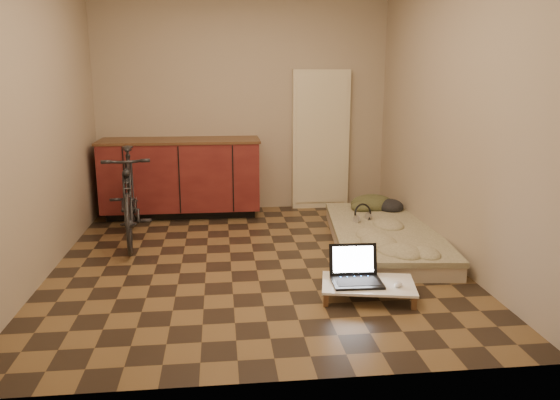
{
  "coord_description": "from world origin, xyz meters",
  "views": [
    {
      "loc": [
        -0.29,
        -4.68,
        1.66
      ],
      "look_at": [
        0.23,
        0.04,
        0.55
      ],
      "focal_mm": 35.0,
      "sensor_mm": 36.0,
      "label": 1
    }
  ],
  "objects": [
    {
      "name": "cabinets",
      "position": [
        -0.75,
        1.7,
        0.47
      ],
      "size": [
        1.84,
        0.62,
        0.91
      ],
      "color": "black",
      "rests_on": "ground"
    },
    {
      "name": "headphones",
      "position": [
        1.15,
        0.6,
        0.26
      ],
      "size": [
        0.31,
        0.3,
        0.16
      ],
      "primitive_type": null,
      "rotation": [
        0.0,
        0.0,
        0.44
      ],
      "color": "black",
      "rests_on": "futon"
    },
    {
      "name": "laptop",
      "position": [
        0.71,
        -0.87,
        0.17
      ],
      "size": [
        0.38,
        0.35,
        0.26
      ],
      "rotation": [
        0.0,
        0.0,
        -0.04
      ],
      "color": "black",
      "rests_on": "lap_desk"
    },
    {
      "name": "mouse",
      "position": [
        1.0,
        -1.02,
        0.13
      ],
      "size": [
        0.1,
        0.11,
        0.03
      ],
      "primitive_type": "ellipsoid",
      "rotation": [
        0.0,
        0.0,
        -0.63
      ],
      "color": "white",
      "rests_on": "lap_desk"
    },
    {
      "name": "futon",
      "position": [
        1.3,
        0.33,
        0.09
      ],
      "size": [
        1.22,
        2.16,
        0.18
      ],
      "rotation": [
        0.0,
        0.0,
        -0.11
      ],
      "color": "beige",
      "rests_on": "ground"
    },
    {
      "name": "appliance_panel",
      "position": [
        0.95,
        1.94,
        0.85
      ],
      "size": [
        0.7,
        0.1,
        1.7
      ],
      "primitive_type": "cube",
      "color": "beige",
      "rests_on": "ground"
    },
    {
      "name": "lap_desk",
      "position": [
        0.8,
        -0.92,
        0.1
      ],
      "size": [
        0.77,
        0.58,
        0.11
      ],
      "rotation": [
        0.0,
        0.0,
        -0.2
      ],
      "color": "brown",
      "rests_on": "ground"
    },
    {
      "name": "room_shell",
      "position": [
        0.0,
        0.0,
        1.3
      ],
      "size": [
        3.5,
        4.0,
        2.6
      ],
      "color": "brown",
      "rests_on": "ground"
    },
    {
      "name": "bicycle",
      "position": [
        -1.2,
        0.75,
        0.51
      ],
      "size": [
        0.66,
        1.63,
        1.03
      ],
      "primitive_type": "imported",
      "rotation": [
        0.0,
        0.0,
        0.12
      ],
      "color": "black",
      "rests_on": "ground"
    },
    {
      "name": "clothing_pile",
      "position": [
        1.45,
        1.12,
        0.28
      ],
      "size": [
        0.56,
        0.49,
        0.21
      ],
      "primitive_type": null,
      "rotation": [
        0.0,
        0.0,
        -0.11
      ],
      "color": "#414427",
      "rests_on": "futon"
    }
  ]
}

